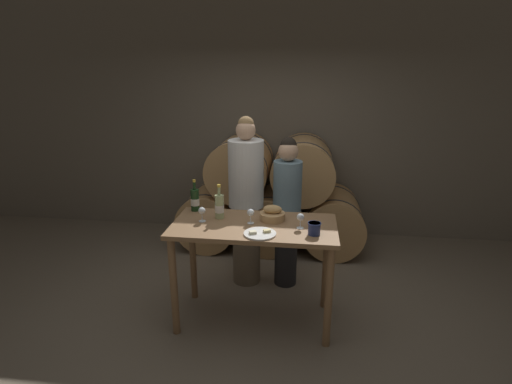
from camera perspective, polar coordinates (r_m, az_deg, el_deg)
ground_plane at (r=3.93m, az=-0.28°, el=-17.61°), size 10.00×10.00×0.00m
stone_wall_back at (r=5.49m, az=2.89°, el=10.53°), size 10.00×0.12×3.20m
barrel_stack at (r=5.13m, az=2.20°, el=-0.88°), size 2.34×0.92×1.44m
tasting_table at (r=3.53m, az=-0.30°, el=-6.88°), size 1.43×0.70×0.95m
person_left at (r=4.15m, az=-1.40°, el=-1.43°), size 0.36×0.36×1.80m
person_right at (r=4.14m, az=4.43°, el=-2.70°), size 0.29×0.29×1.60m
wine_bottle_red at (r=3.81m, az=-8.71°, el=-1.12°), size 0.08×0.08×0.30m
wine_bottle_white at (r=3.59m, az=-5.24°, el=-2.07°), size 0.08×0.08×0.31m
blue_crock at (r=3.28m, az=8.33°, el=-5.11°), size 0.11×0.11×0.10m
bread_basket at (r=3.56m, az=2.36°, el=-3.20°), size 0.23×0.23×0.14m
cheese_plate at (r=3.26m, az=0.56°, el=-5.95°), size 0.27×0.27×0.04m
wine_glass_far_left at (r=3.53m, az=-7.74°, el=-2.75°), size 0.06×0.06×0.13m
wine_glass_left at (r=3.46m, az=-0.78°, el=-3.05°), size 0.06×0.06×0.13m
wine_glass_center at (r=3.37m, az=6.37°, el=-3.68°), size 0.06×0.06×0.13m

